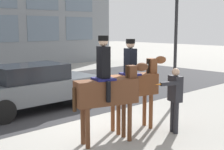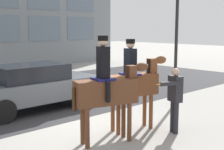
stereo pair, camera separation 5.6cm
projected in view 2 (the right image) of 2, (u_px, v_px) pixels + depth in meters
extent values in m
plane|color=#9E9B93|center=(86.00, 124.00, 9.00)|extent=(80.00, 80.00, 0.00)
cube|color=#2D2D30|center=(12.00, 97.00, 12.44)|extent=(25.62, 8.50, 0.01)
cube|color=slate|center=(1.00, 29.00, 20.05)|extent=(2.58, 0.02, 1.76)
cube|color=slate|center=(45.00, 29.00, 22.22)|extent=(2.58, 0.02, 1.76)
cube|color=slate|center=(81.00, 29.00, 24.39)|extent=(2.58, 0.02, 1.76)
cube|color=slate|center=(81.00, 0.00, 24.06)|extent=(2.58, 0.02, 1.76)
cube|color=#59331E|center=(106.00, 92.00, 7.39)|extent=(1.59, 0.87, 0.60)
cylinder|color=#59331E|center=(123.00, 119.00, 7.88)|extent=(0.11, 0.11, 0.95)
cylinder|color=#59331E|center=(129.00, 122.00, 7.60)|extent=(0.11, 0.11, 0.95)
cylinder|color=#59331E|center=(83.00, 125.00, 7.40)|extent=(0.11, 0.11, 0.95)
cylinder|color=#59331E|center=(87.00, 128.00, 7.13)|extent=(0.11, 0.11, 0.95)
cube|color=#59331E|center=(131.00, 76.00, 7.62)|extent=(0.26, 0.29, 0.51)
cube|color=#382314|center=(127.00, 75.00, 7.57)|extent=(0.06, 0.09, 0.46)
ellipsoid|color=#59331E|center=(142.00, 67.00, 7.72)|extent=(0.40, 0.30, 0.21)
cube|color=silver|center=(145.00, 66.00, 7.76)|extent=(0.14, 0.09, 0.09)
cylinder|color=#382314|center=(74.00, 100.00, 7.06)|extent=(0.09, 0.09, 0.55)
cube|color=#14144C|center=(103.00, 79.00, 7.30)|extent=(0.58, 0.59, 0.05)
cube|color=black|center=(103.00, 62.00, 7.25)|extent=(0.30, 0.37, 0.73)
sphere|color=#D1A889|center=(103.00, 42.00, 7.17)|extent=(0.22, 0.22, 0.22)
cylinder|color=black|center=(103.00, 38.00, 7.16)|extent=(0.24, 0.24, 0.12)
cylinder|color=black|center=(99.00, 88.00, 7.58)|extent=(0.11, 0.11, 0.48)
cylinder|color=black|center=(108.00, 92.00, 7.10)|extent=(0.11, 0.11, 0.48)
cube|color=brown|center=(132.00, 85.00, 8.33)|extent=(1.49, 0.79, 0.56)
cylinder|color=brown|center=(145.00, 109.00, 8.82)|extent=(0.11, 0.11, 0.96)
cylinder|color=brown|center=(151.00, 112.00, 8.55)|extent=(0.11, 0.11, 0.96)
cylinder|color=brown|center=(113.00, 114.00, 8.34)|extent=(0.11, 0.11, 0.96)
cylinder|color=brown|center=(118.00, 116.00, 8.08)|extent=(0.11, 0.11, 0.96)
cube|color=brown|center=(152.00, 69.00, 8.57)|extent=(0.26, 0.29, 0.60)
cube|color=black|center=(148.00, 69.00, 8.51)|extent=(0.06, 0.09, 0.54)
ellipsoid|color=brown|center=(161.00, 60.00, 8.67)|extent=(0.39, 0.28, 0.21)
cube|color=silver|center=(164.00, 59.00, 8.72)|extent=(0.14, 0.08, 0.08)
cylinder|color=black|center=(107.00, 91.00, 8.00)|extent=(0.09, 0.09, 0.55)
cube|color=#14144C|center=(130.00, 74.00, 8.26)|extent=(0.54, 0.57, 0.05)
cube|color=black|center=(130.00, 61.00, 8.20)|extent=(0.29, 0.37, 0.65)
sphere|color=#D1A889|center=(130.00, 44.00, 8.14)|extent=(0.22, 0.22, 0.22)
cylinder|color=black|center=(130.00, 41.00, 8.13)|extent=(0.24, 0.24, 0.12)
cylinder|color=black|center=(125.00, 82.00, 8.53)|extent=(0.11, 0.11, 0.45)
cylinder|color=black|center=(136.00, 85.00, 8.06)|extent=(0.11, 0.11, 0.45)
cylinder|color=#232328|center=(176.00, 118.00, 8.14)|extent=(0.13, 0.13, 0.85)
cylinder|color=#232328|center=(173.00, 116.00, 8.29)|extent=(0.13, 0.13, 0.85)
cube|color=#232328|center=(175.00, 89.00, 8.10)|extent=(0.35, 0.45, 0.68)
sphere|color=#D1A889|center=(176.00, 72.00, 8.04)|extent=(0.20, 0.20, 0.20)
cube|color=#232328|center=(170.00, 84.00, 7.81)|extent=(0.55, 0.28, 0.09)
cone|color=orange|center=(158.00, 84.00, 7.68)|extent=(0.18, 0.11, 0.04)
cube|color=#51565B|center=(34.00, 90.00, 10.46)|extent=(4.58, 1.74, 0.67)
cube|color=black|center=(30.00, 72.00, 10.29)|extent=(2.29, 1.53, 0.52)
cylinder|color=black|center=(82.00, 97.00, 10.89)|extent=(0.73, 0.21, 0.73)
cylinder|color=black|center=(57.00, 90.00, 12.05)|extent=(0.73, 0.21, 0.73)
cylinder|color=black|center=(4.00, 112.00, 8.98)|extent=(0.73, 0.21, 0.73)
cylinder|color=black|center=(176.00, 54.00, 10.95)|extent=(0.11, 0.11, 3.72)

